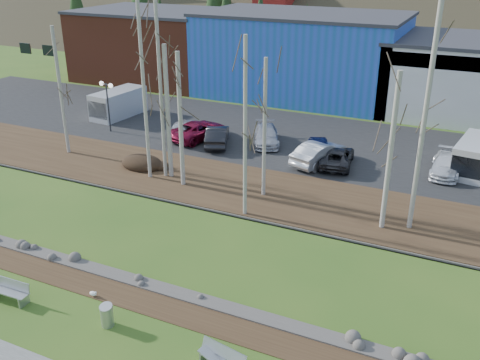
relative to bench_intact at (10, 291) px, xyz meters
The scene contains 34 objects.
ground 5.61m from the bench_intact, ahead, with size 200.00×200.00×0.00m, color #33571A.
dirt_strip 6.12m from the bench_intact, 23.89° to the left, with size 80.00×1.80×0.03m, color #382616.
near_bank_rocks 6.59m from the bench_intact, 31.88° to the left, with size 80.00×0.80×0.50m, color #47423D, non-canonical shape.
river 9.42m from the bench_intact, 53.60° to the left, with size 80.00×8.00×0.90m, color #13222F, non-canonical shape.
far_bank_rocks 12.95m from the bench_intact, 64.44° to the left, with size 80.00×0.80×0.46m, color #47423D, non-canonical shape.
far_bank 15.89m from the bench_intact, 69.43° to the left, with size 80.00×7.00×0.15m, color #382616.
parking_lot 25.98m from the bench_intact, 77.59° to the left, with size 80.00×14.00×0.14m, color black.
building_brick 43.60m from the bench_intact, 115.07° to the left, with size 16.32×12.24×7.80m.
building_blue 39.55m from the bench_intact, 90.61° to the left, with size 20.40×12.24×8.30m.
bench_intact is the anchor object (origin of this frame).
bench_damaged 10.26m from the bench_intact, ahead, with size 2.02×0.96×0.86m.
litter_bin 4.91m from the bench_intact, ahead, with size 0.52×0.52×0.89m, color #ABADB0.
seagull 3.54m from the bench_intact, 28.97° to the left, with size 0.43×0.20×0.31m.
dirt_mound 15.52m from the bench_intact, 103.35° to the left, with size 3.08×2.18×0.60m, color black.
birch_0 18.81m from the bench_intact, 123.97° to the left, with size 0.24×0.24×9.18m.
birch_1 15.60m from the bench_intact, 94.94° to the left, with size 0.23×0.23×12.02m.
birch_2 15.15m from the bench_intact, 93.46° to the left, with size 0.30×0.30×8.68m.
birch_3 15.03m from the bench_intact, 98.53° to the left, with size 0.23×0.23×11.54m.
birch_4 14.29m from the bench_intact, 87.68° to the left, with size 0.27×0.27×8.49m.
birch_5 16.10m from the bench_intact, 68.00° to the left, with size 0.23×0.23×8.43m.
birch_6 13.89m from the bench_intact, 63.25° to the left, with size 0.22×0.22×10.05m.
birch_7 21.08m from the bench_intact, 43.53° to the left, with size 0.26×0.26×11.94m.
birch_8 19.31m from the bench_intact, 45.04° to the left, with size 0.27×0.27×8.59m.
street_lamp 23.27m from the bench_intact, 117.09° to the left, with size 1.53×0.69×4.12m.
car_0 22.50m from the bench_intact, 100.95° to the left, with size 1.69×4.21×1.43m, color silver.
car_1 21.43m from the bench_intact, 92.52° to the left, with size 1.56×4.48×1.48m, color black.
car_2 22.21m from the bench_intact, 97.56° to the left, with size 2.38×5.17×1.44m, color maroon.
car_3 23.39m from the bench_intact, 84.15° to the left, with size 1.87×4.59×1.33m, color #ADAFB5.
car_4 22.75m from the bench_intact, 71.66° to the left, with size 1.72×4.28×1.46m, color #141B48.
car_5 22.14m from the bench_intact, 70.52° to the left, with size 1.68×4.82×1.59m, color silver.
car_6 22.86m from the bench_intact, 67.87° to the left, with size 2.10×4.56×1.27m, color #28272A.
car_7 27.66m from the bench_intact, 55.44° to the left, with size 1.82×4.48×1.30m, color silver.
van_white 29.46m from the bench_intact, 53.96° to the left, with size 2.79×5.33×2.23m.
van_grey 27.33m from the bench_intact, 117.36° to the left, with size 2.70×5.54×2.35m.
Camera 1 is at (11.71, -13.65, 14.18)m, focal length 40.00 mm.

